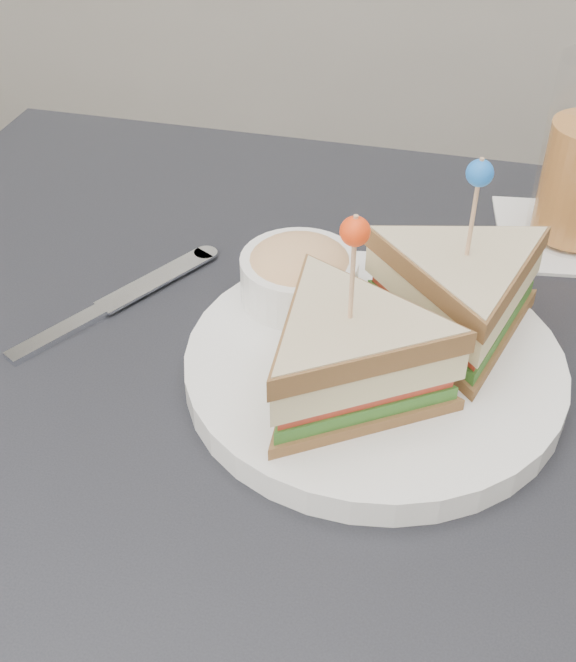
{
  "coord_description": "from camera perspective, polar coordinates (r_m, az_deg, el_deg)",
  "views": [
    {
      "loc": [
        0.12,
        -0.41,
        1.15
      ],
      "look_at": [
        0.01,
        0.01,
        0.8
      ],
      "focal_mm": 45.0,
      "sensor_mm": 36.0,
      "label": 1
    }
  ],
  "objects": [
    {
      "name": "plate_meal",
      "position": [
        0.57,
        6.86,
        0.21
      ],
      "size": [
        0.3,
        0.29,
        0.16
      ],
      "rotation": [
        0.0,
        0.0,
        0.06
      ],
      "color": "white",
      "rests_on": "table"
    },
    {
      "name": "table",
      "position": [
        0.64,
        -1.11,
        -9.32
      ],
      "size": [
        0.8,
        0.8,
        0.75
      ],
      "color": "black",
      "rests_on": "ground"
    },
    {
      "name": "cutlery_knife",
      "position": [
        0.67,
        -12.09,
        1.78
      ],
      "size": [
        0.12,
        0.19,
        0.01
      ],
      "rotation": [
        0.0,
        0.0,
        -0.51
      ],
      "color": "silver",
      "rests_on": "table"
    }
  ]
}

